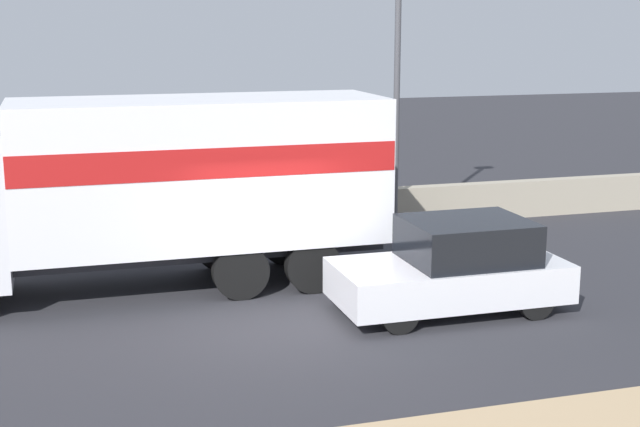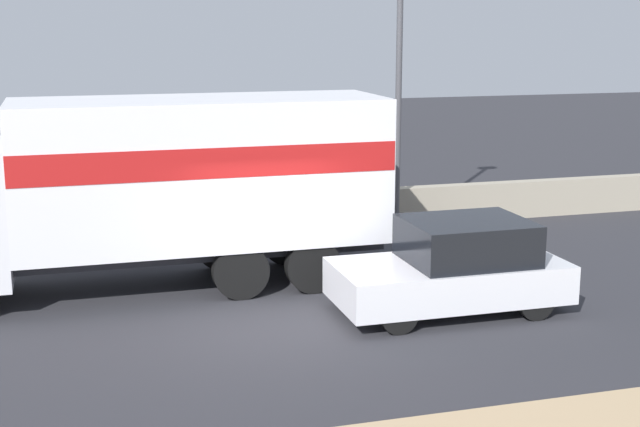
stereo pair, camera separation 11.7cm
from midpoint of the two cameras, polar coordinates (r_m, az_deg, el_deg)
name	(u,v)px [view 2 (the right image)]	position (r m, az deg, el deg)	size (l,w,h in m)	color
ground_plane	(283,326)	(14.41, -2.12, -7.24)	(80.00, 80.00, 0.00)	#2D2D33
stone_wall_backdrop	(216,218)	(20.24, -6.50, -0.26)	(60.00, 0.35, 0.91)	#A39984
street_lamp	(399,44)	(20.17, 5.27, 10.75)	(0.56, 0.28, 7.49)	#4C4C51
box_truck	(163,180)	(16.20, -9.83, 2.13)	(8.44, 2.38, 3.45)	silver
car_hatchback	(454,268)	(15.12, 8.82, -3.44)	(3.87, 1.83, 1.56)	silver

